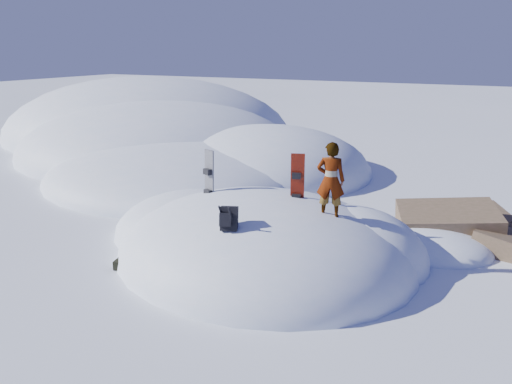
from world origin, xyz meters
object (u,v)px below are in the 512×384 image
at_px(snowboard_red, 297,189).
at_px(snowboard_dark, 209,184).
at_px(backpack, 229,218).
at_px(person, 331,180).

distance_m(snowboard_red, snowboard_dark, 2.22).
relative_size(snowboard_red, snowboard_dark, 0.97).
bearing_deg(backpack, snowboard_dark, 108.88).
bearing_deg(snowboard_dark, person, 15.77).
distance_m(snowboard_dark, backpack, 2.44).
xyz_separation_m(snowboard_red, backpack, (-0.59, -2.05, -0.16)).
height_order(snowboard_dark, backpack, snowboard_dark).
xyz_separation_m(snowboard_red, person, (0.93, -0.47, 0.42)).
relative_size(snowboard_red, person, 1.03).
bearing_deg(snowboard_red, snowboard_dark, 166.34).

